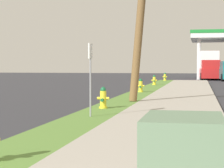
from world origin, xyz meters
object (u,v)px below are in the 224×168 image
at_px(fire_hydrant_fifth, 165,77).
at_px(fire_hydrant_third, 141,86).
at_px(truck_silver_at_far_bay, 219,70).
at_px(car_black_by_near_pump, 218,72).
at_px(fire_hydrant_second, 103,99).
at_px(street_sign_post, 90,64).
at_px(fire_hydrant_fourth, 154,81).
at_px(truck_red_on_apron, 209,66).

bearing_deg(fire_hydrant_fifth, fire_hydrant_third, -89.80).
relative_size(fire_hydrant_third, truck_silver_at_far_bay, 0.13).
bearing_deg(truck_silver_at_far_bay, car_black_by_near_pump, -93.04).
distance_m(fire_hydrant_second, street_sign_post, 2.68).
xyz_separation_m(fire_hydrant_fourth, fire_hydrant_fifth, (0.05, 9.42, 0.00)).
distance_m(fire_hydrant_fifth, truck_red_on_apron, 8.33).
bearing_deg(street_sign_post, fire_hydrant_fourth, 90.53).
bearing_deg(fire_hydrant_third, fire_hydrant_fourth, 90.78).
height_order(fire_hydrant_third, fire_hydrant_fourth, same).
bearing_deg(fire_hydrant_second, truck_silver_at_far_bay, 82.67).
relative_size(fire_hydrant_second, fire_hydrant_third, 1.00).
distance_m(fire_hydrant_fourth, truck_silver_at_far_bay, 28.01).
distance_m(fire_hydrant_third, fire_hydrant_fourth, 8.52).
relative_size(fire_hydrant_fourth, street_sign_post, 0.35).
distance_m(fire_hydrant_fifth, car_black_by_near_pump, 12.14).
bearing_deg(truck_silver_at_far_bay, fire_hydrant_third, -99.01).
relative_size(street_sign_post, truck_silver_at_far_bay, 0.38).
bearing_deg(truck_silver_at_far_bay, fire_hydrant_fifth, -107.76).
xyz_separation_m(fire_hydrant_fifth, truck_red_on_apron, (4.26, 7.08, 1.04)).
xyz_separation_m(fire_hydrant_fifth, car_black_by_near_pump, (5.38, 10.88, 0.28)).
relative_size(fire_hydrant_second, fire_hydrant_fourth, 1.00).
bearing_deg(street_sign_post, truck_silver_at_far_bay, 83.23).
bearing_deg(street_sign_post, truck_red_on_apron, 83.54).
xyz_separation_m(fire_hydrant_second, truck_silver_at_far_bay, (5.78, 44.97, 0.47)).
bearing_deg(fire_hydrant_fourth, car_black_by_near_pump, 75.01).
relative_size(fire_hydrant_third, street_sign_post, 0.35).
distance_m(fire_hydrant_fourth, car_black_by_near_pump, 21.02).
height_order(fire_hydrant_second, fire_hydrant_third, same).
bearing_deg(fire_hydrant_fourth, truck_silver_at_far_bay, 78.02).
xyz_separation_m(fire_hydrant_fourth, truck_silver_at_far_bay, (5.81, 27.39, 0.47)).
relative_size(fire_hydrant_second, truck_red_on_apron, 0.11).
xyz_separation_m(fire_hydrant_fifth, street_sign_post, (0.13, -29.39, 1.19)).
height_order(truck_red_on_apron, truck_silver_at_far_bay, truck_red_on_apron).
height_order(fire_hydrant_fourth, car_black_by_near_pump, car_black_by_near_pump).
relative_size(street_sign_post, car_black_by_near_pump, 0.46).
xyz_separation_m(fire_hydrant_third, fire_hydrant_fifth, (-0.06, 17.93, 0.00)).
xyz_separation_m(fire_hydrant_fourth, street_sign_post, (0.18, -19.98, 1.19)).
relative_size(car_black_by_near_pump, truck_silver_at_far_bay, 0.82).
bearing_deg(truck_red_on_apron, fire_hydrant_second, -97.17).
height_order(fire_hydrant_third, truck_silver_at_far_bay, truck_silver_at_far_bay).
bearing_deg(fire_hydrant_fourth, street_sign_post, -89.47).
relative_size(fire_hydrant_third, car_black_by_near_pump, 0.16).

